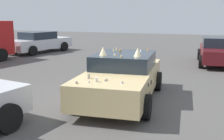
{
  "coord_description": "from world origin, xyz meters",
  "views": [
    {
      "loc": [
        -7.76,
        -2.51,
        2.54
      ],
      "look_at": [
        0.0,
        0.3,
        0.9
      ],
      "focal_mm": 44.98,
      "sensor_mm": 36.0,
      "label": 1
    }
  ],
  "objects": [
    {
      "name": "parked_sedan_row_back_far",
      "position": [
        7.61,
        -2.82,
        0.68
      ],
      "size": [
        4.37,
        2.28,
        1.38
      ],
      "rotation": [
        0.0,
        0.0,
        3.22
      ],
      "color": "#5B1419",
      "rests_on": "ground"
    },
    {
      "name": "art_car_decorated",
      "position": [
        0.07,
        0.01,
        0.7
      ],
      "size": [
        4.66,
        2.41,
        1.62
      ],
      "rotation": [
        0.0,
        0.0,
        3.23
      ],
      "color": "#D8BC7F",
      "rests_on": "ground"
    },
    {
      "name": "ground_plane",
      "position": [
        0.0,
        0.0,
        0.0
      ],
      "size": [
        60.0,
        60.0,
        0.0
      ],
      "primitive_type": "plane",
      "color": "#514F4C"
    },
    {
      "name": "parked_sedan_near_left",
      "position": [
        8.44,
        8.6,
        0.71
      ],
      "size": [
        4.86,
        2.73,
        1.41
      ],
      "rotation": [
        0.0,
        0.0,
        -0.23
      ],
      "color": "silver",
      "rests_on": "ground"
    }
  ]
}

